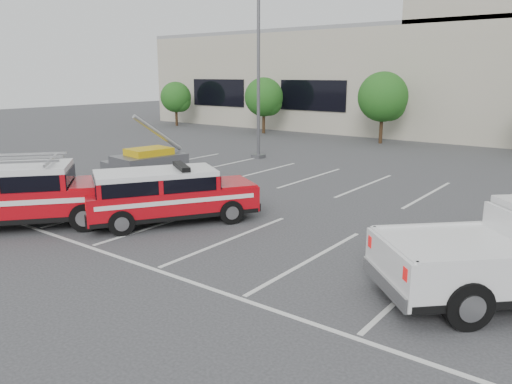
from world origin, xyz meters
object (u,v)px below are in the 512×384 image
tree_left (265,98)px  light_pole_left (258,64)px  convention_building (501,73)px  fire_chief_suv (169,199)px  utility_rig (147,163)px  tree_mid_left (384,99)px  tree_far_left (177,98)px  ladder_suv (23,199)px

tree_left → light_pole_left: size_ratio=0.43×
convention_building → light_pole_left: bearing=-112.4°
tree_left → fire_chief_suv: tree_left is taller
convention_building → utility_rig: convention_building is taller
tree_mid_left → fire_chief_suv: (2.20, -21.85, -2.28)m
utility_rig → fire_chief_suv: bearing=-26.5°
tree_far_left → tree_mid_left: 20.01m
convention_building → light_pole_left: (-8.18, -19.86, 0.47)m
tree_far_left → light_pole_left: bearing=-30.7°
light_pole_left → fire_chief_suv: 13.67m
tree_left → light_pole_left: 12.43m
utility_rig → convention_building: bearing=80.0°
tree_far_left → fire_chief_suv: 31.20m
tree_far_left → convention_building: bearing=21.4°
utility_rig → tree_far_left: bearing=141.8°
convention_building → tree_far_left: (-25.09, -9.82, -2.22)m
convention_building → tree_mid_left: (-5.09, -9.82, -1.68)m
light_pole_left → fire_chief_suv: light_pole_left is taller
convention_building → light_pole_left: 21.49m
light_pole_left → fire_chief_suv: size_ratio=1.85×
tree_mid_left → ladder_suv: size_ratio=0.86×
tree_mid_left → light_pole_left: 10.73m
convention_building → tree_far_left: 27.03m
tree_far_left → light_pole_left: 19.85m
ladder_suv → fire_chief_suv: bearing=82.7°
tree_far_left → fire_chief_suv: size_ratio=0.72×
utility_rig → tree_left: bearing=117.6°
fire_chief_suv → tree_left: bearing=151.2°
convention_building → ladder_suv: size_ratio=10.60×
tree_mid_left → fire_chief_suv: size_ratio=0.88×
tree_far_left → light_pole_left: size_ratio=0.39×
tree_far_left → tree_mid_left: tree_mid_left is taller
tree_far_left → tree_left: bearing=0.0°
ladder_suv → utility_rig: utility_rig is taller
light_pole_left → tree_left: bearing=124.5°
convention_building → utility_rig: size_ratio=16.99×
convention_building → light_pole_left: size_ratio=5.86×
light_pole_left → ladder_suv: bearing=-82.4°
convention_building → fire_chief_suv: bearing=-95.2°
convention_building → tree_mid_left: convention_building is taller
tree_far_left → tree_mid_left: size_ratio=0.82×
tree_left → tree_far_left: bearing=-180.0°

